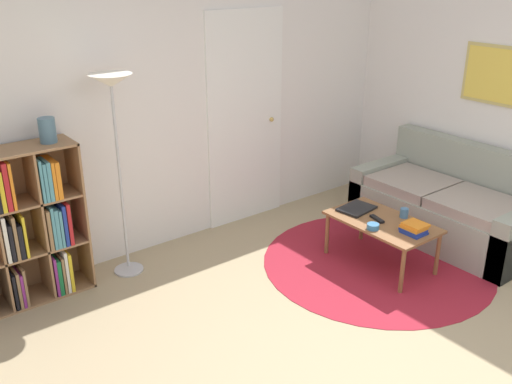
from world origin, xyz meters
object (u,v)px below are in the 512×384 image
object	(u,v)px
laptop	(357,209)
floor_lamp	(113,103)
coffee_table	(382,225)
bowl	(373,226)
bookshelf	(14,231)
vase_on_shelf	(47,130)
couch	(450,207)
cup	(404,213)

from	to	relation	value
laptop	floor_lamp	bearing A→B (deg)	152.32
coffee_table	bowl	world-z (taller)	bowl
floor_lamp	bowl	world-z (taller)	floor_lamp
bookshelf	coffee_table	xyz separation A→B (m)	(2.65, -1.33, -0.22)
coffee_table	vase_on_shelf	xyz separation A→B (m)	(-2.30, 1.33, 0.95)
bookshelf	coffee_table	distance (m)	2.97
bookshelf	floor_lamp	distance (m)	1.22
couch	vase_on_shelf	xyz separation A→B (m)	(-3.28, 1.34, 1.04)
coffee_table	laptop	world-z (taller)	laptop
vase_on_shelf	bookshelf	bearing A→B (deg)	-179.67
floor_lamp	cup	distance (m)	2.60
floor_lamp	laptop	bearing A→B (deg)	-27.68
bookshelf	cup	xyz separation A→B (m)	(2.85, -1.39, -0.14)
cup	laptop	bearing A→B (deg)	118.68
bookshelf	coffee_table	world-z (taller)	bookshelf
bookshelf	couch	distance (m)	3.89
floor_lamp	laptop	world-z (taller)	floor_lamp
couch	coffee_table	bearing A→B (deg)	179.16
bowl	vase_on_shelf	xyz separation A→B (m)	(-2.11, 1.39, 0.88)
couch	bookshelf	bearing A→B (deg)	159.78
coffee_table	cup	bearing A→B (deg)	-19.14
couch	floor_lamp	bearing A→B (deg)	155.75
laptop	vase_on_shelf	bearing A→B (deg)	155.82
bookshelf	vase_on_shelf	world-z (taller)	vase_on_shelf
bookshelf	floor_lamp	size ratio (longest dim) A/B	0.72
coffee_table	bowl	bearing A→B (deg)	-162.63
cup	couch	bearing A→B (deg)	3.93
bowl	vase_on_shelf	size ratio (longest dim) A/B	0.54
bowl	laptop	bearing A→B (deg)	62.15
couch	cup	distance (m)	0.81
vase_on_shelf	coffee_table	bearing A→B (deg)	-30.03
laptop	cup	size ratio (longest dim) A/B	4.12
floor_lamp	vase_on_shelf	xyz separation A→B (m)	(-0.49, 0.09, -0.15)
couch	coffee_table	xyz separation A→B (m)	(-0.99, 0.01, 0.09)
vase_on_shelf	couch	bearing A→B (deg)	-22.24
floor_lamp	cup	world-z (taller)	floor_lamp
coffee_table	cup	world-z (taller)	cup
couch	coffee_table	distance (m)	0.99
couch	laptop	bearing A→B (deg)	162.49
floor_lamp	laptop	distance (m)	2.28
floor_lamp	bowl	size ratio (longest dim) A/B	16.61
bookshelf	bowl	size ratio (longest dim) A/B	12.04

